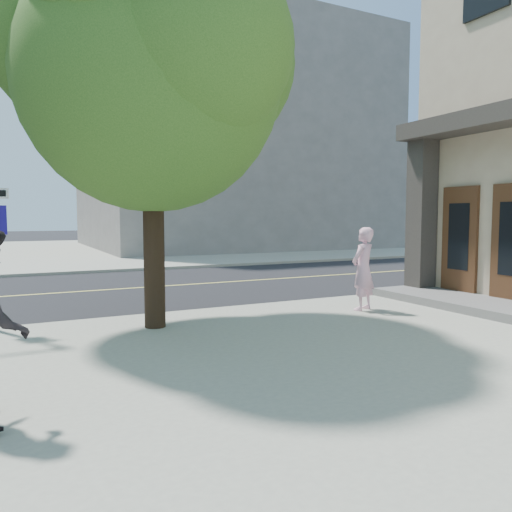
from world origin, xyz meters
TOP-DOWN VIEW (x-y plane):
  - road_ew at (0.00, 4.50)m, footprint 140.00×9.00m
  - sidewalk_ne at (13.50, 21.50)m, footprint 29.00×25.00m
  - filler_ne at (14.00, 22.00)m, footprint 18.00×16.00m
  - man_on_phone at (6.89, -1.67)m, footprint 0.75×0.63m
  - street_tree at (2.65, -1.27)m, footprint 5.66×5.14m

SIDE VIEW (x-z plane):
  - road_ew at x=0.00m, z-range 0.00..0.01m
  - sidewalk_ne at x=13.50m, z-range 0.00..0.12m
  - man_on_phone at x=6.89m, z-range 0.12..1.88m
  - street_tree at x=2.65m, z-range 1.21..8.72m
  - filler_ne at x=14.00m, z-range 0.12..14.12m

